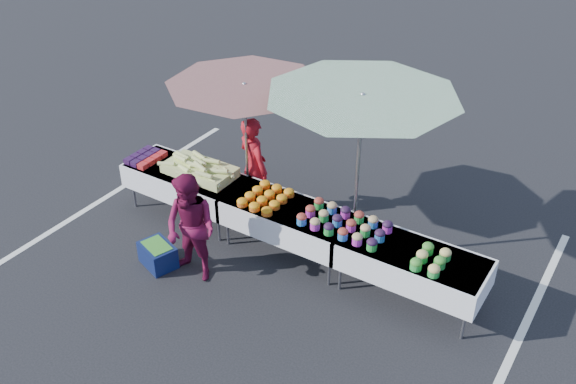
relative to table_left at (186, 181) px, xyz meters
The scene contains 17 objects.
ground 1.89m from the table_left, ahead, with size 80.00×80.00×0.00m, color black.
stripe_left 1.52m from the table_left, behind, with size 0.10×5.00×0.00m, color silver.
stripe_right 5.03m from the table_left, ahead, with size 0.10×5.00×0.00m, color silver.
table_left is the anchor object (origin of this frame).
table_center 1.80m from the table_left, ahead, with size 1.86×0.81×0.75m.
table_right 3.60m from the table_left, ahead, with size 1.86×0.81×0.75m.
berry_punnets 0.74m from the table_left, behind, with size 0.40×0.54×0.08m.
corn_pile 0.37m from the table_left, ahead, with size 1.16×0.57×0.26m.
plastic_bags 0.47m from the table_left, 45.00° to the right, with size 0.30×0.25×0.05m, color white.
carrot_bowls 1.47m from the table_left, ahead, with size 0.55×0.69×0.11m.
potato_cups 2.66m from the table_left, ahead, with size 1.14×0.58×0.16m.
bean_baskets 3.87m from the table_left, ahead, with size 0.36×0.50×0.15m.
vendor 1.03m from the table_left, 33.12° to the left, with size 0.58×0.38×1.60m, color #AA131E.
customer 1.50m from the table_left, 46.58° to the right, with size 0.74×0.57×1.51m, color maroon.
umbrella_left 1.69m from the table_left, 25.24° to the left, with size 2.65×2.65×2.19m.
umbrella_right 3.10m from the table_left, ahead, with size 2.73×2.73×2.46m.
storage_bin 1.33m from the table_left, 68.71° to the right, with size 0.59×0.50×0.33m.
Camera 1 is at (3.84, -6.01, 5.53)m, focal length 40.00 mm.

